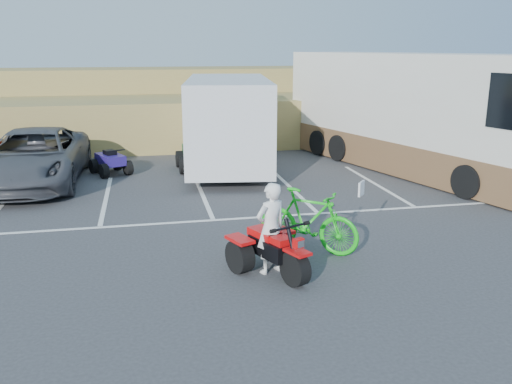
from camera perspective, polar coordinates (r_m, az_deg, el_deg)
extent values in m
plane|color=#363639|center=(11.13, -2.90, -6.75)|extent=(100.00, 100.00, 0.00)
cube|color=white|center=(16.22, -25.04, -1.12)|extent=(0.12, 5.00, 0.01)
cube|color=white|center=(15.80, -15.50, -0.63)|extent=(0.12, 5.00, 0.01)
cube|color=white|center=(15.84, -5.73, -0.11)|extent=(0.12, 5.00, 0.01)
cube|color=white|center=(16.33, 3.73, 0.40)|extent=(0.12, 5.00, 0.01)
cube|color=white|center=(17.23, 12.42, 0.86)|extent=(0.12, 5.00, 0.01)
cube|color=white|center=(18.49, 20.09, 1.24)|extent=(0.12, 5.00, 0.01)
cube|color=white|center=(13.36, -4.51, -2.97)|extent=(28.00, 0.12, 0.01)
cube|color=olive|center=(24.46, -8.10, 7.58)|extent=(40.00, 6.00, 2.00)
cube|color=olive|center=(27.84, -8.68, 10.52)|extent=(40.00, 4.00, 2.20)
imported|color=white|center=(10.06, 1.57, -3.84)|extent=(0.75, 0.64, 1.74)
imported|color=#14BF19|center=(11.24, 5.51, -2.99)|extent=(2.08, 1.88, 1.32)
imported|color=#47484F|center=(18.00, -22.32, 3.40)|extent=(2.95, 6.10, 1.67)
cube|color=silver|center=(18.67, -2.93, 7.61)|extent=(3.56, 6.94, 2.76)
cylinder|color=black|center=(18.89, -2.87, 3.62)|extent=(2.52, 1.11, 0.77)
cube|color=silver|center=(19.42, 15.88, 8.16)|extent=(5.66, 11.04, 3.86)
cube|color=brown|center=(19.62, 15.59, 4.12)|extent=(5.71, 11.06, 1.07)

